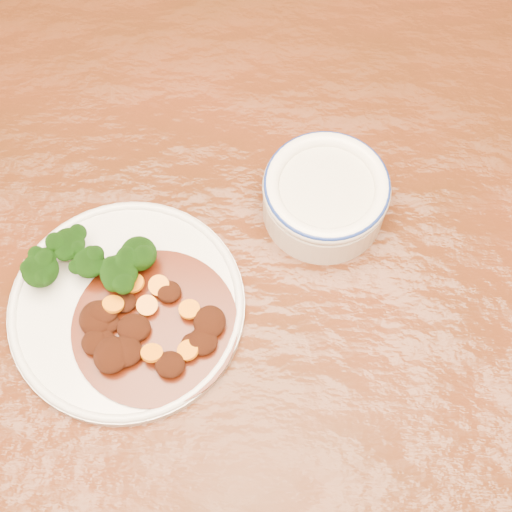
{
  "coord_description": "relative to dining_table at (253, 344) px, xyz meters",
  "views": [
    {
      "loc": [
        0.03,
        -0.25,
        1.44
      ],
      "look_at": [
        -0.0,
        0.06,
        0.77
      ],
      "focal_mm": 50.0,
      "sensor_mm": 36.0,
      "label": 1
    }
  ],
  "objects": [
    {
      "name": "dinner_plate",
      "position": [
        -0.13,
        -0.0,
        0.09
      ],
      "size": [
        0.24,
        0.24,
        0.02
      ],
      "rotation": [
        0.0,
        0.0,
        -0.38
      ],
      "color": "silver",
      "rests_on": "dining_table"
    },
    {
      "name": "broccoli_florets",
      "position": [
        -0.17,
        0.03,
        0.12
      ],
      "size": [
        0.13,
        0.07,
        0.04
      ],
      "color": "olive",
      "rests_on": "dinner_plate"
    },
    {
      "name": "mince_stew",
      "position": [
        -0.1,
        -0.03,
        0.1
      ],
      "size": [
        0.17,
        0.17,
        0.03
      ],
      "color": "#4A1407",
      "rests_on": "dinner_plate"
    },
    {
      "name": "dining_table",
      "position": [
        0.0,
        0.0,
        0.0
      ],
      "size": [
        1.55,
        0.98,
        0.75
      ],
      "rotation": [
        0.0,
        0.0,
        0.05
      ],
      "color": "#511F0E",
      "rests_on": "ground"
    },
    {
      "name": "ground",
      "position": [
        0.0,
        0.0,
        -0.67
      ],
      "size": [
        4.0,
        4.0,
        0.0
      ],
      "primitive_type": "plane",
      "color": "#4E2913",
      "rests_on": "ground"
    },
    {
      "name": "dip_bowl",
      "position": [
        0.06,
        0.13,
        0.11
      ],
      "size": [
        0.13,
        0.13,
        0.06
      ],
      "rotation": [
        0.0,
        0.0,
        -0.2
      ],
      "color": "white",
      "rests_on": "dining_table"
    }
  ]
}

